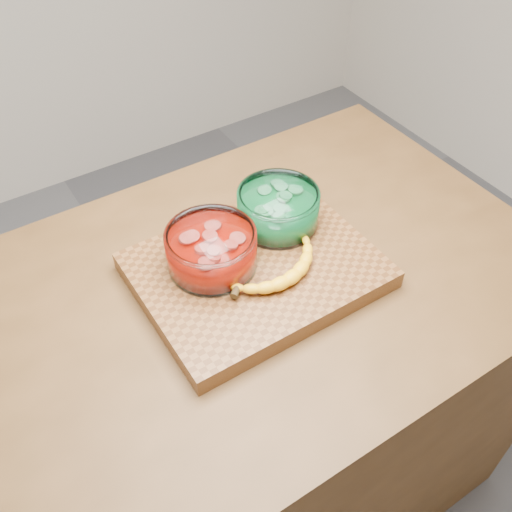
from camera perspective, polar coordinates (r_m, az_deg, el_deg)
ground at (r=1.89m, az=0.00°, el=-20.92°), size 3.50×3.50×0.00m
counter at (r=1.49m, az=0.00°, el=-13.92°), size 1.20×0.80×0.90m
cutting_board at (r=1.12m, az=0.00°, el=-1.45°), size 0.45×0.35×0.04m
bowl_red at (r=1.08m, az=-4.47°, el=0.60°), size 0.17×0.17×0.08m
bowl_green at (r=1.16m, az=2.22°, el=4.75°), size 0.17×0.17×0.08m
banana at (r=1.07m, az=2.22°, el=-1.26°), size 0.23×0.12×0.03m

